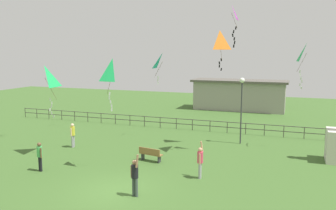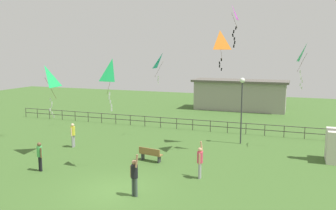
% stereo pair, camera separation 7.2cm
% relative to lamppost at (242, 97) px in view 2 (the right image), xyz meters
% --- Properties ---
extents(ground_plane, '(80.00, 80.00, 0.00)m').
position_rel_lamppost_xyz_m(ground_plane, '(-4.32, -10.97, -3.46)').
color(ground_plane, '#3D6028').
extents(lamppost, '(0.36, 0.36, 4.82)m').
position_rel_lamppost_xyz_m(lamppost, '(0.00, 0.00, 0.00)').
color(lamppost, '#38383D').
rests_on(lamppost, ground_plane).
extents(park_bench, '(1.55, 0.68, 0.85)m').
position_rel_lamppost_xyz_m(park_bench, '(-4.56, -6.12, -3.00)').
color(park_bench, olive).
rests_on(park_bench, ground_plane).
extents(person_0, '(0.44, 0.31, 1.65)m').
position_rel_lamppost_xyz_m(person_0, '(-9.70, -9.87, -2.51)').
color(person_0, black).
rests_on(person_0, ground_plane).
extents(person_1, '(0.31, 0.51, 1.70)m').
position_rel_lamppost_xyz_m(person_1, '(-10.91, -5.02, -2.48)').
color(person_1, '#99999E').
rests_on(person_1, ground_plane).
extents(person_2, '(0.51, 0.40, 2.05)m').
position_rel_lamppost_xyz_m(person_2, '(-3.19, -11.21, -2.43)').
color(person_2, '#3F4C47').
rests_on(person_2, ground_plane).
extents(person_3, '(0.31, 0.52, 1.97)m').
position_rel_lamppost_xyz_m(person_3, '(-0.95, -7.90, -2.47)').
color(person_3, '#99999E').
rests_on(person_3, ground_plane).
extents(kite_0, '(1.03, 1.03, 2.34)m').
position_rel_lamppost_xyz_m(kite_0, '(-6.02, -0.18, 2.39)').
color(kite_0, '#19B2B2').
extents(kite_1, '(1.10, 0.97, 2.75)m').
position_rel_lamppost_xyz_m(kite_1, '(-1.52, -0.80, 3.88)').
color(kite_1, orange).
extents(kite_2, '(1.21, 1.19, 3.29)m').
position_rel_lamppost_xyz_m(kite_2, '(-11.41, -6.99, 1.47)').
color(kite_2, '#1EB759').
extents(kite_3, '(0.90, 1.11, 3.09)m').
position_rel_lamppost_xyz_m(kite_3, '(4.16, -0.04, 3.02)').
color(kite_3, '#1EB759').
extents(kite_5, '(0.62, 1.18, 2.58)m').
position_rel_lamppost_xyz_m(kite_5, '(-0.33, -3.15, 5.46)').
color(kite_5, '#B22DB2').
extents(kite_6, '(0.77, 0.99, 2.87)m').
position_rel_lamppost_xyz_m(kite_6, '(-6.06, -7.88, 2.02)').
color(kite_6, '#1EB759').
extents(waterfront_railing, '(36.03, 0.06, 0.95)m').
position_rel_lamppost_xyz_m(waterfront_railing, '(-4.60, 3.03, -2.84)').
color(waterfront_railing, '#4C4742').
rests_on(waterfront_railing, ground_plane).
extents(pavilion_building, '(10.66, 3.72, 3.45)m').
position_rel_lamppost_xyz_m(pavilion_building, '(-2.40, 15.03, -1.71)').
color(pavilion_building, gray).
rests_on(pavilion_building, ground_plane).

